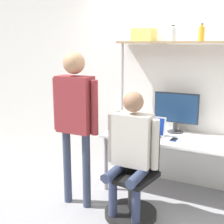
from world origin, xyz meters
TOP-DOWN VIEW (x-y plane):
  - ground_plane at (0.00, 0.00)m, footprint 12.00×12.00m
  - wall_back at (0.00, 0.74)m, footprint 8.00×0.06m
  - desk at (0.00, 0.36)m, footprint 1.71×0.69m
  - shelf_unit at (0.00, 0.54)m, footprint 1.62×0.31m
  - monitor at (-0.06, 0.56)m, footprint 0.56×0.20m
  - laptop at (-0.26, 0.26)m, footprint 0.29×0.23m
  - cell_phone at (0.02, 0.24)m, footprint 0.07×0.15m
  - office_chair at (-0.25, -0.32)m, footprint 0.56×0.56m
  - person_seated at (-0.26, -0.37)m, footprint 0.56×0.46m
  - person_standing at (-0.91, -0.40)m, footprint 0.56×0.23m
  - bottle_clear at (-0.13, 0.54)m, footprint 0.09×0.09m
  - bottle_amber at (0.20, 0.54)m, footprint 0.07×0.07m
  - storage_box at (-0.50, 0.54)m, footprint 0.26×0.24m

SIDE VIEW (x-z plane):
  - ground_plane at x=0.00m, z-range 0.00..0.00m
  - office_chair at x=-0.25m, z-range -0.18..0.76m
  - desk at x=0.00m, z-range 0.29..1.01m
  - cell_phone at x=0.02m, z-range 0.73..0.74m
  - laptop at x=-0.26m, z-range 0.67..0.91m
  - person_seated at x=-0.26m, z-range 0.12..1.48m
  - monitor at x=-0.06m, z-range 0.76..1.26m
  - person_standing at x=-0.91m, z-range 0.25..1.99m
  - wall_back at x=0.00m, z-range 0.00..2.70m
  - shelf_unit at x=0.00m, z-range 0.66..2.51m
  - storage_box at x=-0.50m, z-range 1.84..2.00m
  - bottle_clear at x=-0.13m, z-range 1.83..2.02m
  - bottle_amber at x=0.20m, z-range 1.83..2.02m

